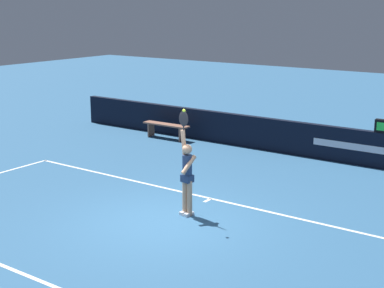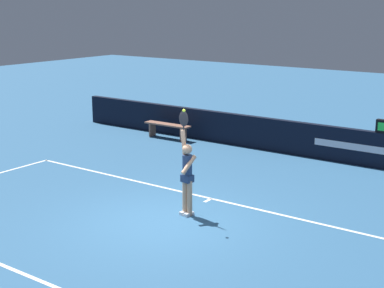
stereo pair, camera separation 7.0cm
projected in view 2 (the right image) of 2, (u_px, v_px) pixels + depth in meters
name	position (u px, v px, depth m)	size (l,w,h in m)	color
ground_plane	(164.00, 222.00, 12.43)	(60.00, 60.00, 0.00)	#2E5D85
court_lines	(141.00, 232.00, 11.85)	(12.07, 5.31, 0.00)	white
back_wall	(303.00, 139.00, 17.72)	(17.97, 0.22, 1.04)	black
tennis_player	(187.00, 173.00, 12.61)	(0.44, 0.44, 2.35)	tan
tennis_ball	(184.00, 111.00, 11.94)	(0.07, 0.07, 0.07)	#C5E42C
courtside_bench_far	(167.00, 127.00, 20.01)	(1.79, 0.38, 0.52)	#92614D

